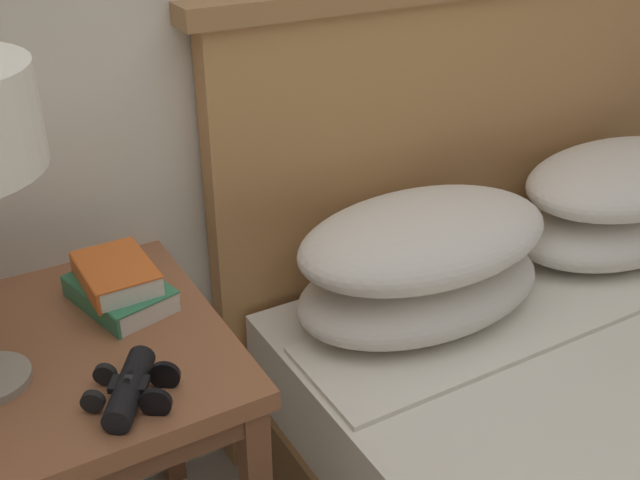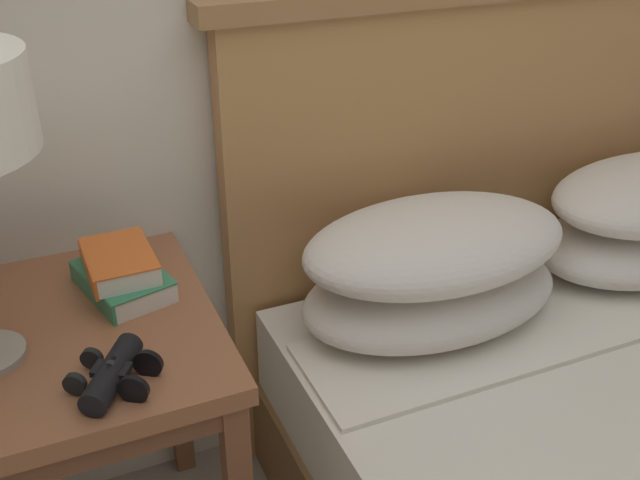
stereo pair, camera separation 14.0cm
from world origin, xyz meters
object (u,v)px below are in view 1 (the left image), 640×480
book_on_nightstand (119,294)px  book_stacked_on_top (115,274)px  nightstand (58,390)px  binoculars_pair (131,388)px

book_on_nightstand → book_stacked_on_top: 0.04m
nightstand → binoculars_pair: (0.08, -0.19, 0.11)m
nightstand → book_on_nightstand: (0.15, 0.08, 0.11)m
book_on_nightstand → nightstand: bearing=-151.3°
book_on_nightstand → binoculars_pair: (-0.06, -0.27, 0.00)m
book_on_nightstand → book_stacked_on_top: (-0.00, 0.00, 0.04)m
binoculars_pair → book_stacked_on_top: bearing=77.4°
book_on_nightstand → book_stacked_on_top: size_ratio=1.28×
book_on_nightstand → binoculars_pair: 0.28m
book_stacked_on_top → binoculars_pair: bearing=-102.6°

